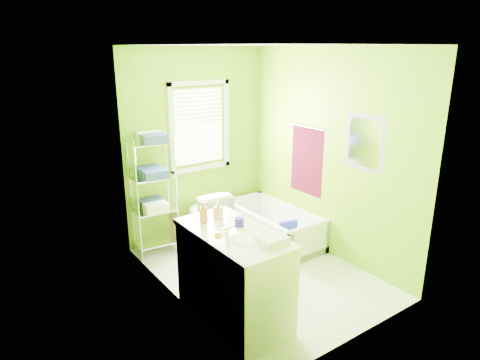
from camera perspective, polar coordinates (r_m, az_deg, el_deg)
ground at (r=5.24m, az=2.67°, el=-12.22°), size 2.90×2.90×0.00m
room_envelope at (r=4.67m, az=2.93°, el=4.52°), size 2.14×2.94×2.62m
window at (r=5.85m, az=-5.40°, el=7.74°), size 0.92×0.05×1.22m
door at (r=3.51m, az=-0.51°, el=-9.42°), size 0.09×0.80×2.00m
right_wall_decor at (r=5.40m, az=11.71°, el=3.46°), size 0.04×1.48×1.17m
bathtub at (r=5.97m, az=4.61°, el=-6.73°), size 0.69×1.48×0.48m
toilet at (r=5.74m, az=-4.46°, el=-4.96°), size 0.57×0.86×0.82m
vanity at (r=4.23m, az=-0.80°, el=-12.33°), size 0.63×1.23×1.15m
wire_shelf_unit at (r=5.47m, az=-11.40°, el=-0.22°), size 0.56×0.45×1.58m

